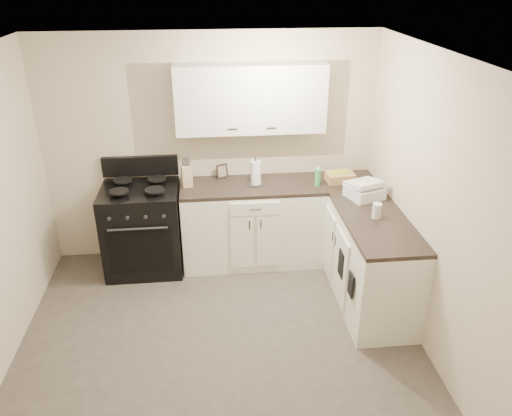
{
  "coord_description": "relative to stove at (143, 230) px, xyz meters",
  "views": [
    {
      "loc": [
        -0.04,
        -3.42,
        3.08
      ],
      "look_at": [
        0.4,
        0.85,
        0.98
      ],
      "focal_mm": 35.0,
      "sensor_mm": 36.0,
      "label": 1
    }
  ],
  "objects": [
    {
      "name": "upper_cabinets",
      "position": [
        1.2,
        0.18,
        1.38
      ],
      "size": [
        1.55,
        0.3,
        0.7
      ],
      "primitive_type": "cube",
      "color": "silver",
      "rests_on": "wall_back"
    },
    {
      "name": "countertop_grill",
      "position": [
        2.31,
        -0.41,
        0.54
      ],
      "size": [
        0.41,
        0.39,
        0.12
      ],
      "primitive_type": "cube",
      "rotation": [
        0.0,
        0.0,
        0.35
      ],
      "color": "white",
      "rests_on": "countertop_right"
    },
    {
      "name": "picture_frame",
      "position": [
        0.89,
        0.25,
        0.56
      ],
      "size": [
        0.13,
        0.08,
        0.16
      ],
      "primitive_type": "cube",
      "rotation": [
        -0.14,
        0.0,
        0.41
      ],
      "color": "black",
      "rests_on": "countertop_back"
    },
    {
      "name": "base_cabinets_back",
      "position": [
        1.2,
        0.02,
        -0.01
      ],
      "size": [
        1.55,
        0.6,
        0.9
      ],
      "primitive_type": "cube",
      "color": "white",
      "rests_on": "floor"
    },
    {
      "name": "oven_mitt_far",
      "position": [
        1.96,
        -0.99,
        0.06
      ],
      "size": [
        0.02,
        0.15,
        0.27
      ],
      "primitive_type": "cube",
      "color": "black",
      "rests_on": "base_cabinets_right"
    },
    {
      "name": "base_cabinets_right",
      "position": [
        2.28,
        -0.63,
        -0.01
      ],
      "size": [
        0.6,
        1.9,
        0.9
      ],
      "primitive_type": "cube",
      "color": "white",
      "rests_on": "floor"
    },
    {
      "name": "wall_front",
      "position": [
        0.78,
        -3.28,
        0.79
      ],
      "size": [
        3.6,
        0.0,
        3.6
      ],
      "primitive_type": "plane",
      "rotation": [
        -1.57,
        0.0,
        0.0
      ],
      "color": "beige",
      "rests_on": "ground"
    },
    {
      "name": "wall_back",
      "position": [
        0.78,
        0.32,
        0.79
      ],
      "size": [
        3.6,
        0.0,
        3.6
      ],
      "primitive_type": "plane",
      "rotation": [
        1.57,
        0.0,
        0.0
      ],
      "color": "beige",
      "rests_on": "ground"
    },
    {
      "name": "wicker_basket",
      "position": [
        2.16,
        0.01,
        0.53
      ],
      "size": [
        0.31,
        0.22,
        0.1
      ],
      "primitive_type": "cube",
      "rotation": [
        0.0,
        0.0,
        0.06
      ],
      "color": "tan",
      "rests_on": "countertop_right"
    },
    {
      "name": "floor",
      "position": [
        0.78,
        -1.48,
        -0.46
      ],
      "size": [
        3.6,
        3.6,
        0.0
      ],
      "primitive_type": "plane",
      "color": "#473F38",
      "rests_on": "ground"
    },
    {
      "name": "countertop_back",
      "position": [
        1.2,
        0.02,
        0.46
      ],
      "size": [
        1.55,
        0.6,
        0.04
      ],
      "primitive_type": "cube",
      "color": "black",
      "rests_on": "base_cabinets_back"
    },
    {
      "name": "soap_bottle",
      "position": [
        1.9,
        -0.06,
        0.57
      ],
      "size": [
        0.08,
        0.08,
        0.19
      ],
      "primitive_type": "cylinder",
      "rotation": [
        0.0,
        0.0,
        -0.31
      ],
      "color": "green",
      "rests_on": "countertop_back"
    },
    {
      "name": "countertop_right",
      "position": [
        2.28,
        -0.63,
        0.46
      ],
      "size": [
        0.6,
        1.9,
        0.04
      ],
      "primitive_type": "cube",
      "color": "black",
      "rests_on": "base_cabinets_right"
    },
    {
      "name": "glass_jar",
      "position": [
        2.29,
        -0.87,
        0.55
      ],
      "size": [
        0.09,
        0.09,
        0.14
      ],
      "primitive_type": "cylinder",
      "rotation": [
        0.0,
        0.0,
        -0.06
      ],
      "color": "silver",
      "rests_on": "countertop_right"
    },
    {
      "name": "ceiling",
      "position": [
        0.78,
        -1.48,
        2.04
      ],
      "size": [
        3.6,
        3.6,
        0.0
      ],
      "primitive_type": "plane",
      "color": "white",
      "rests_on": "wall_back"
    },
    {
      "name": "oven_mitt_near",
      "position": [
        1.96,
        -1.32,
        0.06
      ],
      "size": [
        0.02,
        0.13,
        0.23
      ],
      "primitive_type": "cube",
      "color": "black",
      "rests_on": "base_cabinets_right"
    },
    {
      "name": "paper_towel",
      "position": [
        1.24,
        0.03,
        0.61
      ],
      "size": [
        0.15,
        0.15,
        0.27
      ],
      "primitive_type": "cylinder",
      "rotation": [
        0.0,
        0.0,
        -0.39
      ],
      "color": "white",
      "rests_on": "countertop_back"
    },
    {
      "name": "stove",
      "position": [
        0.0,
        0.0,
        0.0
      ],
      "size": [
        0.82,
        0.7,
        0.99
      ],
      "primitive_type": "cube",
      "color": "black",
      "rests_on": "floor"
    },
    {
      "name": "wall_right",
      "position": [
        2.58,
        -1.48,
        0.79
      ],
      "size": [
        0.0,
        3.6,
        3.6
      ],
      "primitive_type": "plane",
      "rotation": [
        1.57,
        0.0,
        -1.57
      ],
      "color": "beige",
      "rests_on": "ground"
    },
    {
      "name": "knife_block",
      "position": [
        0.51,
        0.06,
        0.6
      ],
      "size": [
        0.12,
        0.12,
        0.23
      ],
      "primitive_type": "cube",
      "rotation": [
        0.0,
        0.0,
        0.24
      ],
      "color": "#D8B785",
      "rests_on": "countertop_back"
    }
  ]
}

